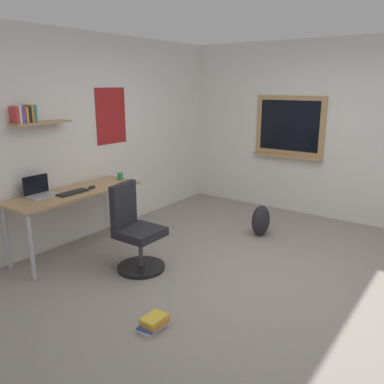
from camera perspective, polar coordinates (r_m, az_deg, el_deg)
ground_plane at (r=4.33m, az=9.24°, el=-12.00°), size 5.20×5.20×0.00m
wall_back at (r=5.43m, az=-14.05°, el=7.73°), size 5.00×0.30×2.60m
wall_right at (r=6.20m, az=19.95°, el=8.13°), size 0.22×5.00×2.60m
desk at (r=4.89m, az=-16.36°, el=-0.70°), size 1.64×0.57×0.75m
office_chair at (r=4.36m, az=-8.13°, el=-5.86°), size 0.52×0.53×0.95m
laptop at (r=4.77m, az=-20.98°, el=0.11°), size 0.31×0.21×0.23m
keyboard at (r=4.77m, az=-16.67°, el=-0.07°), size 0.37×0.13×0.02m
computer_mouse at (r=4.93m, az=-14.12°, el=0.70°), size 0.10×0.06×0.03m
coffee_mug at (r=5.30m, az=-10.21°, el=2.23°), size 0.08×0.08×0.09m
backpack at (r=5.41m, az=9.80°, el=-4.03°), size 0.32×0.22×0.41m
book_stack_on_floor at (r=3.49m, az=-5.57°, el=-18.09°), size 0.24×0.19×0.11m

